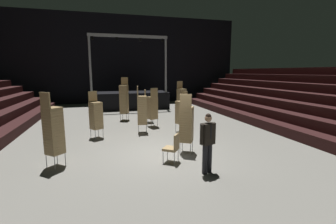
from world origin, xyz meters
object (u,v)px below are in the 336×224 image
at_px(stage_riser, 129,99).
at_px(chair_stack_front_right, 186,124).
at_px(chair_stack_mid_centre, 142,110).
at_px(chair_stack_mid_left, 152,107).
at_px(chair_stack_rear_left, 181,112).
at_px(loose_chair_near_man, 173,146).
at_px(chair_stack_front_left, 53,130).
at_px(chair_stack_aisle_left, 181,100).
at_px(chair_stack_rear_right, 149,106).
at_px(man_with_tie, 208,140).
at_px(chair_stack_rear_centre, 124,99).
at_px(chair_stack_mid_right, 96,115).

height_order(stage_riser, chair_stack_front_right, stage_riser).
xyz_separation_m(chair_stack_front_right, chair_stack_mid_centre, (-1.06, 3.32, 0.04)).
relative_size(chair_stack_mid_left, chair_stack_rear_left, 1.04).
distance_m(chair_stack_front_right, loose_chair_near_man, 1.21).
height_order(chair_stack_front_left, chair_stack_aisle_left, same).
bearing_deg(chair_stack_rear_right, man_with_tie, 8.04).
xyz_separation_m(chair_stack_mid_left, chair_stack_rear_left, (1.11, -1.53, -0.04)).
bearing_deg(chair_stack_rear_left, chair_stack_mid_centre, 61.56).
height_order(stage_riser, chair_stack_mid_centre, stage_riser).
xyz_separation_m(chair_stack_rear_centre, chair_stack_aisle_left, (3.52, -0.31, -0.13)).
distance_m(chair_stack_rear_left, loose_chair_near_man, 4.06).
bearing_deg(chair_stack_mid_right, chair_stack_front_right, 105.33).
distance_m(chair_stack_front_left, chair_stack_aisle_left, 8.99).
height_order(chair_stack_front_left, chair_stack_rear_right, chair_stack_front_left).
bearing_deg(stage_riser, chair_stack_mid_right, -105.68).
height_order(chair_stack_rear_centre, loose_chair_near_man, chair_stack_rear_centre).
distance_m(chair_stack_rear_left, chair_stack_rear_right, 2.87).
xyz_separation_m(chair_stack_mid_left, loose_chair_near_man, (-0.43, -5.27, -0.49)).
height_order(chair_stack_front_right, chair_stack_mid_right, chair_stack_front_right).
bearing_deg(chair_stack_mid_centre, chair_stack_aisle_left, 143.56).
bearing_deg(chair_stack_rear_left, chair_stack_rear_centre, 16.23).
bearing_deg(chair_stack_mid_centre, man_with_tie, 19.84).
xyz_separation_m(man_with_tie, loose_chair_near_man, (-0.72, 1.05, -0.45)).
bearing_deg(chair_stack_rear_left, chair_stack_front_right, 148.03).
relative_size(chair_stack_front_right, loose_chair_near_man, 2.26).
xyz_separation_m(stage_riser, chair_stack_aisle_left, (2.74, -4.91, 0.42)).
distance_m(chair_stack_mid_left, chair_stack_rear_left, 1.89).
xyz_separation_m(man_with_tie, chair_stack_rear_centre, (-1.58, 8.46, 0.29)).
xyz_separation_m(man_with_tie, chair_stack_aisle_left, (1.94, 8.16, 0.16)).
height_order(chair_stack_rear_right, chair_stack_aisle_left, chair_stack_aisle_left).
distance_m(chair_stack_mid_right, chair_stack_mid_centre, 2.14).
distance_m(stage_riser, man_with_tie, 13.10).
height_order(chair_stack_front_left, chair_stack_rear_centre, chair_stack_rear_centre).
xyz_separation_m(chair_stack_rear_left, chair_stack_aisle_left, (1.13, 3.37, 0.17)).
bearing_deg(man_with_tie, chair_stack_mid_right, -78.48).
relative_size(chair_stack_rear_left, chair_stack_aisle_left, 0.85).
relative_size(man_with_tie, chair_stack_front_right, 0.82).
distance_m(chair_stack_mid_centre, chair_stack_rear_centre, 3.35).
bearing_deg(chair_stack_rear_left, chair_stack_mid_left, 18.94).
relative_size(chair_stack_front_left, loose_chair_near_man, 2.44).
height_order(chair_stack_rear_left, chair_stack_aisle_left, chair_stack_aisle_left).
xyz_separation_m(chair_stack_front_right, chair_stack_rear_left, (0.79, 2.94, -0.08)).
bearing_deg(chair_stack_rear_left, chair_stack_aisle_left, -35.34).
distance_m(chair_stack_rear_left, chair_stack_aisle_left, 3.56).
bearing_deg(man_with_tie, chair_stack_rear_left, -121.58).
bearing_deg(chair_stack_mid_centre, chair_stack_mid_right, -70.38).
bearing_deg(chair_stack_aisle_left, loose_chair_near_man, 50.16).
bearing_deg(chair_stack_rear_right, chair_stack_rear_centre, -123.07).
height_order(chair_stack_mid_left, chair_stack_mid_right, same).
xyz_separation_m(chair_stack_front_right, chair_stack_mid_left, (-0.31, 4.47, -0.04)).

